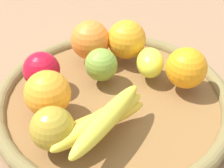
% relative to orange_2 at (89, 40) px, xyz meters
% --- Properties ---
extents(ground_plane, '(2.40, 2.40, 0.00)m').
position_rel_orange_2_xyz_m(ground_plane, '(0.12, 0.05, -0.08)').
color(ground_plane, '#8E6949').
rests_on(ground_plane, ground).
extents(basket, '(0.46, 0.46, 0.04)m').
position_rel_orange_2_xyz_m(basket, '(0.12, 0.05, -0.06)').
color(basket, brown).
rests_on(basket, ground_plane).
extents(orange_2, '(0.10, 0.10, 0.08)m').
position_rel_orange_2_xyz_m(orange_2, '(0.00, 0.00, 0.00)').
color(orange_2, orange).
rests_on(orange_2, basket).
extents(banana_bunch, '(0.18, 0.18, 0.06)m').
position_rel_orange_2_xyz_m(banana_bunch, '(0.23, 0.03, -0.01)').
color(banana_bunch, yellow).
rests_on(banana_bunch, basket).
extents(orange_3, '(0.12, 0.12, 0.08)m').
position_rel_orange_2_xyz_m(orange_3, '(-0.00, 0.08, -0.00)').
color(orange_3, orange).
rests_on(orange_3, basket).
extents(apple_2, '(0.10, 0.10, 0.07)m').
position_rel_orange_2_xyz_m(apple_2, '(0.10, -0.09, -0.01)').
color(apple_2, red).
rests_on(apple_2, basket).
extents(lemon_0, '(0.07, 0.06, 0.05)m').
position_rel_orange_2_xyz_m(lemon_0, '(0.06, 0.12, -0.01)').
color(lemon_0, '#DCE43C').
rests_on(lemon_0, basket).
extents(apple_0, '(0.08, 0.08, 0.07)m').
position_rel_orange_2_xyz_m(apple_0, '(0.08, 0.03, -0.01)').
color(apple_0, '#7DA339').
rests_on(apple_0, basket).
extents(apple_1, '(0.08, 0.08, 0.07)m').
position_rel_orange_2_xyz_m(apple_1, '(0.25, -0.04, -0.01)').
color(apple_1, '#AA8E29').
rests_on(apple_1, basket).
extents(orange_0, '(0.10, 0.10, 0.08)m').
position_rel_orange_2_xyz_m(orange_0, '(0.10, 0.19, -0.00)').
color(orange_0, orange).
rests_on(orange_0, basket).
extents(orange_1, '(0.09, 0.09, 0.08)m').
position_rel_orange_2_xyz_m(orange_1, '(0.17, -0.06, -0.00)').
color(orange_1, orange).
rests_on(orange_1, basket).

